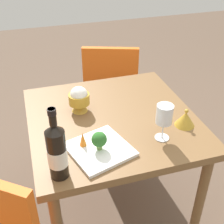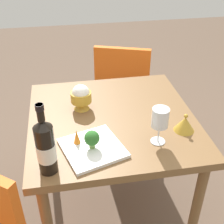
# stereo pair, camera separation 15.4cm
# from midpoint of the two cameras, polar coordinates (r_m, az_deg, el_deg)

# --- Properties ---
(ground_plane) EXTENTS (8.00, 8.00, 0.00)m
(ground_plane) POSITION_cam_midpoint_polar(r_m,az_deg,el_deg) (2.07, 2.24, -18.30)
(ground_plane) COLOR brown
(dining_table) EXTENTS (0.85, 0.85, 0.75)m
(dining_table) POSITION_cam_midpoint_polar(r_m,az_deg,el_deg) (1.61, 2.74, -3.76)
(dining_table) COLOR brown
(dining_table) RESTS_ON ground_plane
(chair_by_wall) EXTENTS (0.51, 0.51, 0.85)m
(chair_by_wall) POSITION_cam_midpoint_polar(r_m,az_deg,el_deg) (2.33, 3.97, 5.28)
(chair_by_wall) COLOR orange
(chair_by_wall) RESTS_ON ground_plane
(wine_bottle) EXTENTS (0.08, 0.08, 0.32)m
(wine_bottle) POSITION_cam_midpoint_polar(r_m,az_deg,el_deg) (1.19, -8.83, -6.64)
(wine_bottle) COLOR black
(wine_bottle) RESTS_ON dining_table
(wine_glass) EXTENTS (0.08, 0.08, 0.18)m
(wine_glass) POSITION_cam_midpoint_polar(r_m,az_deg,el_deg) (1.35, 12.35, -1.34)
(wine_glass) COLOR white
(wine_glass) RESTS_ON dining_table
(rice_bowl) EXTENTS (0.11, 0.11, 0.14)m
(rice_bowl) POSITION_cam_midpoint_polar(r_m,az_deg,el_deg) (1.58, -3.13, 2.82)
(rice_bowl) COLOR gold
(rice_bowl) RESTS_ON dining_table
(rice_bowl_lid) EXTENTS (0.10, 0.10, 0.09)m
(rice_bowl_lid) POSITION_cam_midpoint_polar(r_m,az_deg,el_deg) (1.50, 16.48, -2.25)
(rice_bowl_lid) COLOR gold
(rice_bowl_lid) RESTS_ON dining_table
(serving_plate) EXTENTS (0.31, 0.31, 0.02)m
(serving_plate) POSITION_cam_midpoint_polar(r_m,az_deg,el_deg) (1.35, -0.40, -6.96)
(serving_plate) COLOR white
(serving_plate) RESTS_ON dining_table
(broccoli_floret) EXTENTS (0.07, 0.07, 0.09)m
(broccoli_floret) POSITION_cam_midpoint_polar(r_m,az_deg,el_deg) (1.31, -0.46, -5.16)
(broccoli_floret) COLOR #729E4C
(broccoli_floret) RESTS_ON serving_plate
(carrot_garnish_left) EXTENTS (0.03, 0.03, 0.07)m
(carrot_garnish_left) POSITION_cam_midpoint_polar(r_m,az_deg,el_deg) (1.34, -3.44, -4.81)
(carrot_garnish_left) COLOR orange
(carrot_garnish_left) RESTS_ON serving_plate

